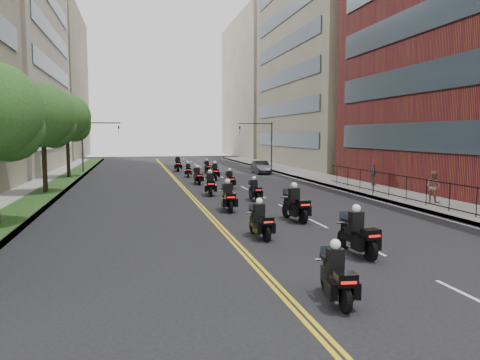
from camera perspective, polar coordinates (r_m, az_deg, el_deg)
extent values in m
plane|color=black|center=(12.31, 13.43, -14.42)|extent=(160.00, 160.00, 0.00)
cube|color=gray|center=(39.52, 13.04, -0.51)|extent=(4.00, 90.00, 0.15)
cube|color=gray|center=(36.23, -23.57, -1.38)|extent=(4.00, 90.00, 0.15)
cube|color=#173E16|center=(36.08, -22.33, -1.20)|extent=(2.00, 90.00, 0.04)
cube|color=#333F4C|center=(33.39, 22.22, 4.02)|extent=(0.12, 25.80, 1.80)
cube|color=#333F4C|center=(33.55, 22.48, 10.86)|extent=(0.12, 25.80, 1.80)
cube|color=#333F4C|center=(34.17, 22.74, 17.54)|extent=(0.12, 25.80, 1.80)
cube|color=#796E58|center=(65.07, 12.01, 15.05)|extent=(15.00, 28.00, 30.00)
cube|color=#333F4C|center=(61.41, 5.36, 4.94)|extent=(0.12, 24.08, 1.80)
cube|color=#333F4C|center=(61.50, 5.39, 8.67)|extent=(0.12, 24.08, 1.80)
cube|color=#333F4C|center=(61.84, 5.42, 12.37)|extent=(0.12, 24.08, 1.80)
cube|color=#333F4C|center=(62.44, 5.46, 16.02)|extent=(0.12, 24.08, 1.80)
cube|color=#333F4C|center=(63.29, 5.50, 19.59)|extent=(0.12, 24.08, 1.80)
cube|color=gray|center=(92.71, 4.04, 11.05)|extent=(15.00, 28.00, 26.00)
cube|color=#333F4C|center=(59.00, -21.43, 4.56)|extent=(0.12, 24.08, 1.80)
cube|color=#333F4C|center=(59.09, -21.57, 8.43)|extent=(0.12, 24.08, 1.80)
cube|color=#333F4C|center=(59.45, -21.72, 12.28)|extent=(0.12, 24.08, 1.80)
cube|color=#333F4C|center=(60.07, -21.86, 16.07)|extent=(0.12, 24.08, 1.80)
cube|color=#796E58|center=(90.36, -23.93, 10.73)|extent=(16.00, 28.00, 26.00)
cube|color=black|center=(27.72, 23.00, -0.19)|extent=(0.05, 28.00, 0.05)
cube|color=black|center=(27.87, 22.90, -2.85)|extent=(0.05, 28.00, 0.05)
sphere|color=#28511B|center=(23.38, -26.34, 5.77)|extent=(3.08, 3.08, 3.08)
cylinder|color=black|center=(34.90, -22.74, 2.50)|extent=(0.32, 0.32, 5.11)
sphere|color=#28511B|center=(34.89, -22.93, 7.29)|extent=(4.40, 4.40, 4.40)
sphere|color=#28511B|center=(35.17, -21.80, 6.12)|extent=(3.08, 3.08, 3.08)
cylinder|color=black|center=(46.76, -20.24, 3.44)|extent=(0.32, 0.32, 5.39)
sphere|color=#28511B|center=(46.76, -20.37, 7.21)|extent=(4.40, 4.40, 4.40)
sphere|color=#28511B|center=(47.06, -19.55, 6.28)|extent=(3.08, 3.08, 3.08)
cylinder|color=#3F3F44|center=(54.67, 3.87, 4.14)|extent=(0.18, 0.18, 5.60)
cylinder|color=#3F3F44|center=(54.12, 1.84, 6.89)|extent=(4.00, 0.14, 0.14)
imported|color=black|center=(53.68, -0.03, 6.05)|extent=(0.16, 0.20, 1.00)
cylinder|color=#3F3F44|center=(52.63, -18.65, 3.81)|extent=(0.18, 0.18, 5.60)
cylinder|color=#3F3F44|center=(52.46, -16.56, 6.70)|extent=(4.00, 0.14, 0.14)
imported|color=black|center=(52.37, -14.56, 5.88)|extent=(0.16, 0.20, 1.00)
cylinder|color=black|center=(11.57, 12.73, -14.04)|extent=(0.20, 0.65, 0.64)
cylinder|color=black|center=(12.93, 10.46, -11.88)|extent=(0.20, 0.65, 0.64)
cube|color=black|center=(12.16, 11.55, -11.73)|extent=(0.53, 1.31, 0.38)
cube|color=silver|center=(12.27, 11.46, -12.63)|extent=(0.41, 0.55, 0.28)
cube|color=black|center=(11.42, 12.79, -11.73)|extent=(0.53, 0.44, 0.30)
cube|color=red|center=(11.25, 13.13, -12.10)|extent=(0.38, 0.07, 0.07)
cube|color=black|center=(12.08, 11.53, -9.53)|extent=(0.44, 0.31, 0.58)
sphere|color=white|center=(11.99, 11.55, -7.69)|extent=(0.27, 0.27, 0.27)
cylinder|color=black|center=(16.19, 15.60, -8.27)|extent=(0.21, 0.73, 0.72)
cylinder|color=black|center=(17.58, 12.55, -7.10)|extent=(0.21, 0.73, 0.72)
cube|color=black|center=(16.82, 14.03, -6.68)|extent=(0.56, 1.45, 0.42)
cube|color=silver|center=(16.91, 13.92, -7.45)|extent=(0.45, 0.61, 0.32)
cube|color=black|center=(16.07, 15.65, -6.37)|extent=(0.58, 0.49, 0.34)
cube|color=red|center=(15.90, 16.09, -6.59)|extent=(0.42, 0.07, 0.07)
cube|color=black|center=(16.76, 13.98, -4.89)|extent=(0.49, 0.33, 0.65)
sphere|color=white|center=(16.69, 14.00, -3.39)|extent=(0.31, 0.31, 0.31)
cylinder|color=black|center=(18.38, 3.25, -6.51)|extent=(0.19, 0.66, 0.65)
cylinder|color=black|center=(19.80, 1.62, -5.63)|extent=(0.19, 0.66, 0.65)
cube|color=black|center=(19.03, 2.41, -5.26)|extent=(0.52, 1.33, 0.38)
cube|color=silver|center=(19.12, 2.35, -5.89)|extent=(0.41, 0.56, 0.29)
cube|color=black|center=(18.29, 3.26, -4.98)|extent=(0.54, 0.45, 0.31)
cube|color=red|center=(18.10, 3.49, -5.15)|extent=(0.39, 0.06, 0.07)
cube|color=black|center=(18.99, 2.36, -3.81)|extent=(0.45, 0.31, 0.60)
sphere|color=white|center=(18.94, 2.36, -2.60)|extent=(0.28, 0.28, 0.28)
cylinder|color=black|center=(22.10, 7.68, -4.36)|extent=(0.24, 0.77, 0.75)
cylinder|color=black|center=(23.67, 5.70, -3.68)|extent=(0.24, 0.77, 0.75)
cube|color=black|center=(22.83, 6.66, -3.24)|extent=(0.64, 1.54, 0.44)
cube|color=silver|center=(22.92, 6.59, -3.85)|extent=(0.49, 0.66, 0.33)
cube|color=black|center=(22.01, 7.70, -2.88)|extent=(0.63, 0.53, 0.35)
cube|color=red|center=(21.81, 7.98, -3.03)|extent=(0.44, 0.09, 0.08)
cube|color=black|center=(22.80, 6.62, -1.84)|extent=(0.52, 0.37, 0.69)
sphere|color=white|center=(22.75, 6.62, -0.68)|extent=(0.32, 0.32, 0.32)
cylinder|color=black|center=(24.86, -1.18, -3.25)|extent=(0.17, 0.72, 0.71)
cylinder|color=black|center=(26.49, -1.80, -2.70)|extent=(0.17, 0.72, 0.71)
cube|color=black|center=(25.64, -1.50, -2.32)|extent=(0.48, 1.42, 0.42)
cube|color=silver|center=(25.72, -1.52, -2.84)|extent=(0.41, 0.59, 0.31)
cube|color=black|center=(24.78, -1.18, -2.01)|extent=(0.56, 0.46, 0.33)
cube|color=red|center=(24.57, -1.09, -2.13)|extent=(0.42, 0.04, 0.07)
cube|color=black|center=(25.62, -1.52, -1.15)|extent=(0.47, 0.31, 0.65)
sphere|color=white|center=(25.58, -1.53, -0.17)|extent=(0.30, 0.30, 0.30)
cylinder|color=black|center=(28.94, 2.15, -2.09)|extent=(0.14, 0.62, 0.62)
cylinder|color=black|center=(30.33, 1.36, -1.73)|extent=(0.14, 0.62, 0.62)
cube|color=black|center=(29.60, 1.75, -1.42)|extent=(0.42, 1.24, 0.37)
cube|color=silver|center=(29.67, 1.72, -1.81)|extent=(0.36, 0.51, 0.27)
cube|color=black|center=(28.88, 2.15, -1.15)|extent=(0.49, 0.40, 0.29)
cube|color=red|center=(28.70, 2.26, -1.23)|extent=(0.37, 0.04, 0.06)
cube|color=black|center=(29.59, 1.73, -0.53)|extent=(0.41, 0.27, 0.57)
sphere|color=white|center=(29.56, 1.72, 0.22)|extent=(0.27, 0.27, 0.27)
cylinder|color=black|center=(31.47, -3.57, -1.39)|extent=(0.22, 0.72, 0.71)
cylinder|color=black|center=(33.13, -3.75, -1.04)|extent=(0.22, 0.72, 0.71)
cube|color=black|center=(32.27, -3.66, -0.70)|extent=(0.58, 1.45, 0.42)
cube|color=silver|center=(32.35, -3.67, -1.11)|extent=(0.45, 0.61, 0.31)
cube|color=black|center=(31.41, -3.57, -0.41)|extent=(0.59, 0.49, 0.33)
cube|color=red|center=(31.19, -3.55, -0.49)|extent=(0.42, 0.07, 0.07)
cube|color=black|center=(32.27, -3.67, 0.24)|extent=(0.49, 0.34, 0.65)
sphere|color=white|center=(32.24, -3.68, 1.02)|extent=(0.30, 0.30, 0.30)
cylinder|color=black|center=(35.74, -1.05, -0.61)|extent=(0.14, 0.63, 0.63)
cylinder|color=black|center=(37.18, -1.48, -0.37)|extent=(0.14, 0.63, 0.63)
cube|color=black|center=(36.43, -1.27, -0.09)|extent=(0.40, 1.25, 0.37)
cube|color=silver|center=(36.50, -1.28, -0.41)|extent=(0.36, 0.51, 0.28)
cube|color=black|center=(35.69, -1.05, 0.15)|extent=(0.48, 0.39, 0.29)
cube|color=red|center=(35.50, -0.99, 0.09)|extent=(0.37, 0.03, 0.06)
cube|color=black|center=(36.43, -1.28, 0.64)|extent=(0.41, 0.26, 0.57)
sphere|color=white|center=(36.41, -1.29, 1.25)|extent=(0.27, 0.27, 0.27)
cylinder|color=black|center=(38.67, -5.00, -0.14)|extent=(0.18, 0.66, 0.66)
cylinder|color=black|center=(40.18, -5.46, 0.07)|extent=(0.18, 0.66, 0.66)
cube|color=black|center=(39.40, -5.24, 0.36)|extent=(0.50, 1.33, 0.39)
cube|color=silver|center=(39.47, -5.25, 0.05)|extent=(0.40, 0.56, 0.29)
cube|color=black|center=(38.63, -5.00, 0.60)|extent=(0.53, 0.44, 0.31)
cube|color=red|center=(38.43, -4.94, 0.55)|extent=(0.39, 0.06, 0.07)
cube|color=black|center=(39.41, -5.26, 1.06)|extent=(0.44, 0.30, 0.60)
sphere|color=white|center=(39.39, -5.26, 1.65)|extent=(0.28, 0.28, 0.28)
cylinder|color=black|center=(42.26, -2.98, 0.40)|extent=(0.20, 0.72, 0.71)
cylinder|color=black|center=(43.91, -3.17, 0.59)|extent=(0.20, 0.72, 0.71)
cube|color=black|center=(43.06, -3.08, 0.88)|extent=(0.55, 1.43, 0.42)
cube|color=silver|center=(43.13, -3.08, 0.57)|extent=(0.44, 0.60, 0.31)
cube|color=black|center=(42.22, -2.98, 1.13)|extent=(0.57, 0.48, 0.33)
cube|color=red|center=(42.00, -2.95, 1.07)|extent=(0.42, 0.06, 0.07)
cube|color=black|center=(43.07, -3.09, 1.57)|extent=(0.48, 0.33, 0.64)
sphere|color=white|center=(43.05, -3.09, 2.15)|extent=(0.30, 0.30, 0.30)
cylinder|color=black|center=(45.51, -6.31, 0.68)|extent=(0.17, 0.62, 0.61)
cylinder|color=black|center=(46.95, -6.38, 0.83)|extent=(0.17, 0.62, 0.61)
cube|color=black|center=(46.21, -6.35, 1.07)|extent=(0.47, 1.24, 0.36)
cube|color=silver|center=(46.27, -6.35, 0.82)|extent=(0.38, 0.52, 0.27)
cube|color=black|center=(45.48, -6.32, 1.27)|extent=(0.50, 0.41, 0.29)
cube|color=red|center=(45.29, -6.31, 1.23)|extent=(0.36, 0.05, 0.06)
cube|color=black|center=(46.22, -6.36, 1.63)|extent=(0.41, 0.28, 0.56)
sphere|color=white|center=(46.21, -6.36, 2.10)|extent=(0.26, 0.26, 0.26)
cylinder|color=black|center=(49.92, -3.85, 1.14)|extent=(0.17, 0.63, 0.62)
cylinder|color=black|center=(51.33, -4.22, 1.26)|extent=(0.17, 0.63, 0.62)
cube|color=black|center=(50.61, -4.04, 1.49)|extent=(0.47, 1.25, 0.36)
cube|color=silver|center=(50.67, -4.05, 1.26)|extent=(0.38, 0.52, 0.27)
cube|color=black|center=(49.88, -3.85, 1.68)|extent=(0.50, 0.42, 0.29)
cube|color=red|center=(49.70, -3.80, 1.65)|extent=(0.37, 0.05, 0.06)
cube|color=black|center=(50.62, -4.06, 2.01)|extent=(0.42, 0.28, 0.56)
sphere|color=white|center=(50.61, -4.06, 2.44)|extent=(0.26, 0.26, 0.26)
cylinder|color=black|center=(52.53, -7.53, 1.40)|extent=(0.17, 0.76, 0.75)
cylinder|color=black|center=(54.30, -7.66, 1.53)|extent=(0.17, 0.76, 0.75)
cube|color=black|center=(53.39, -7.60, 1.80)|extent=(0.50, 1.51, 0.44)
cube|color=silver|center=(53.47, -7.60, 1.53)|extent=(0.44, 0.62, 0.33)
cube|color=black|center=(52.49, -7.54, 2.03)|extent=(0.59, 0.48, 0.35)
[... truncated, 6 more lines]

